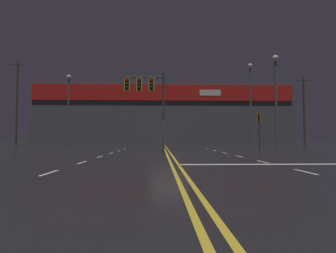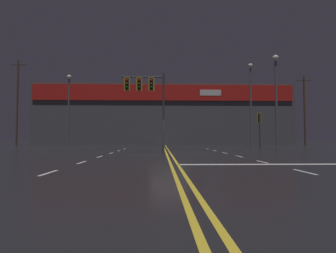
# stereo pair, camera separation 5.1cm
# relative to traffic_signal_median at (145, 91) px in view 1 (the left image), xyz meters

# --- Properties ---
(ground_plane) EXTENTS (200.00, 200.00, 0.00)m
(ground_plane) POSITION_rel_traffic_signal_median_xyz_m (1.68, -1.38, -4.56)
(ground_plane) COLOR black
(road_markings) EXTENTS (12.51, 60.00, 0.01)m
(road_markings) POSITION_rel_traffic_signal_median_xyz_m (2.38, -2.46, -4.56)
(road_markings) COLOR gold
(road_markings) RESTS_ON ground
(traffic_signal_median) EXTENTS (3.18, 0.36, 5.84)m
(traffic_signal_median) POSITION_rel_traffic_signal_median_xyz_m (0.00, 0.00, 0.00)
(traffic_signal_median) COLOR #38383D
(traffic_signal_median) RESTS_ON ground
(traffic_signal_corner_northeast) EXTENTS (0.42, 0.36, 3.76)m
(traffic_signal_corner_northeast) POSITION_rel_traffic_signal_median_xyz_m (11.54, 8.25, -1.80)
(traffic_signal_corner_northeast) COLOR #38383D
(traffic_signal_corner_northeast) RESTS_ON ground
(streetlight_near_left) EXTENTS (0.56, 0.56, 10.18)m
(streetlight_near_left) POSITION_rel_traffic_signal_median_xyz_m (12.05, 12.18, 1.87)
(streetlight_near_left) COLOR #59595E
(streetlight_near_left) RESTS_ON ground
(streetlight_near_right) EXTENTS (0.56, 0.56, 9.01)m
(streetlight_near_right) POSITION_rel_traffic_signal_median_xyz_m (-10.32, 13.79, 1.23)
(streetlight_near_right) COLOR #59595E
(streetlight_near_right) RESTS_ON ground
(streetlight_median_approach) EXTENTS (0.56, 0.56, 8.68)m
(streetlight_median_approach) POSITION_rel_traffic_signal_median_xyz_m (11.60, 4.27, 1.05)
(streetlight_median_approach) COLOR #59595E
(streetlight_median_approach) RESTS_ON ground
(building_backdrop) EXTENTS (40.09, 10.23, 9.64)m
(building_backdrop) POSITION_rel_traffic_signal_median_xyz_m (1.69, 25.33, 0.28)
(building_backdrop) COLOR #4C4C51
(building_backdrop) RESTS_ON ground
(utility_pole_row) EXTENTS (44.74, 0.26, 12.43)m
(utility_pole_row) POSITION_rel_traffic_signal_median_xyz_m (-0.30, 19.54, 1.39)
(utility_pole_row) COLOR #4C3828
(utility_pole_row) RESTS_ON ground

